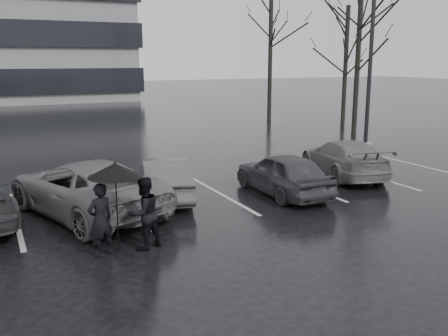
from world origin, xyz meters
TOP-DOWN VIEW (x-y plane):
  - ground at (0.00, 0.00)m, footprint 160.00×160.00m
  - car_main at (2.23, 1.54)m, footprint 1.49×3.68m
  - car_west_a at (-1.03, 2.62)m, footprint 2.06×3.80m
  - car_west_b at (-3.32, 2.10)m, footprint 3.79×5.51m
  - car_east at (5.35, 2.65)m, footprint 2.73×4.55m
  - pedestrian_left at (-3.58, -0.85)m, footprint 0.64×0.52m
  - pedestrian_right at (-2.67, -0.83)m, footprint 0.90×0.80m
  - umbrella at (-3.21, -0.74)m, footprint 1.11×1.11m
  - lamp_post at (9.89, 6.71)m, footprint 0.56×0.56m
  - stall_stripes at (-0.80, 2.50)m, footprint 19.72×5.00m
  - tree_east at (12.00, 10.00)m, footprint 0.26×0.26m
  - tree_ne at (14.50, 14.00)m, footprint 0.26×0.26m
  - tree_north at (11.00, 17.00)m, footprint 0.26×0.26m

SIDE VIEW (x-z plane):
  - ground at x=0.00m, z-range 0.00..0.00m
  - stall_stripes at x=-0.80m, z-range 0.00..0.00m
  - car_west_a at x=-1.03m, z-range 0.00..1.19m
  - car_east at x=5.35m, z-range 0.00..1.23m
  - car_main at x=2.23m, z-range 0.00..1.25m
  - car_west_b at x=-3.32m, z-range 0.00..1.40m
  - pedestrian_left at x=-3.58m, z-range 0.00..1.50m
  - pedestrian_right at x=-2.67m, z-range 0.00..1.53m
  - umbrella at x=-3.21m, z-range 0.77..2.65m
  - tree_ne at x=14.50m, z-range 0.00..7.00m
  - tree_east at x=12.00m, z-range 0.00..8.00m
  - tree_north at x=11.00m, z-range 0.00..8.50m
  - lamp_post at x=9.89m, z-range -0.43..9.76m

